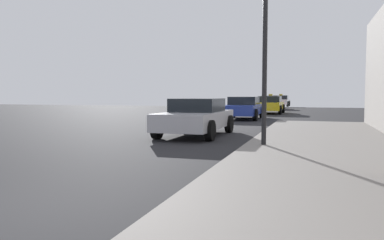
{
  "coord_description": "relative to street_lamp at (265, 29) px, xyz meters",
  "views": [
    {
      "loc": [
        3.67,
        -2.8,
        1.42
      ],
      "look_at": [
        1.69,
        3.39,
        0.98
      ],
      "focal_mm": 35.7,
      "sensor_mm": 36.0,
      "label": 1
    }
  ],
  "objects": [
    {
      "name": "street_lamp",
      "position": [
        0.0,
        0.0,
        0.0
      ],
      "size": [
        0.36,
        0.36,
        4.19
      ],
      "color": "black",
      "rests_on": "sidewalk"
    },
    {
      "name": "car_silver",
      "position": [
        -2.66,
        2.87,
        -2.38
      ],
      "size": [
        1.96,
        4.24,
        1.27
      ],
      "rotation": [
        0.0,
        0.0,
        3.14
      ],
      "color": "#B7B7BF",
      "rests_on": "ground_plane"
    },
    {
      "name": "car_blue",
      "position": [
        -2.66,
        12.08,
        -2.38
      ],
      "size": [
        1.98,
        4.31,
        1.27
      ],
      "rotation": [
        0.0,
        0.0,
        3.14
      ],
      "color": "#233899",
      "rests_on": "ground_plane"
    },
    {
      "name": "car_yellow",
      "position": [
        -1.95,
        19.06,
        -2.38
      ],
      "size": [
        1.98,
        4.44,
        1.27
      ],
      "rotation": [
        0.0,
        0.0,
        3.14
      ],
      "color": "yellow",
      "rests_on": "ground_plane"
    },
    {
      "name": "car_red",
      "position": [
        -2.86,
        27.9,
        -2.38
      ],
      "size": [
        1.99,
        4.58,
        1.43
      ],
      "rotation": [
        0.0,
        0.0,
        3.14
      ],
      "color": "red",
      "rests_on": "ground_plane"
    },
    {
      "name": "car_white",
      "position": [
        -2.53,
        35.86,
        -2.38
      ],
      "size": [
        1.99,
        4.41,
        1.43
      ],
      "rotation": [
        0.0,
        0.0,
        3.14
      ],
      "color": "white",
      "rests_on": "ground_plane"
    }
  ]
}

